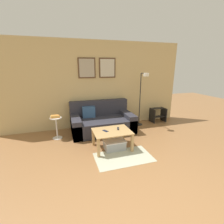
{
  "coord_description": "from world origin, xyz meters",
  "views": [
    {
      "loc": [
        -0.96,
        -1.22,
        1.84
      ],
      "look_at": [
        0.08,
        2.08,
        0.85
      ],
      "focal_mm": 26.0,
      "sensor_mm": 36.0,
      "label": 1
    }
  ],
  "objects_px": {
    "couch": "(102,122)",
    "cell_phone": "(105,131)",
    "storage_bin": "(114,144)",
    "step_stool": "(158,114)",
    "side_table": "(56,126)",
    "remote_control": "(118,129)",
    "coffee_table": "(112,134)",
    "floor_lamp": "(142,94)",
    "book_stack": "(55,116)"
  },
  "relations": [
    {
      "from": "cell_phone",
      "to": "step_stool",
      "type": "height_order",
      "value": "step_stool"
    },
    {
      "from": "step_stool",
      "to": "storage_bin",
      "type": "bearing_deg",
      "value": -145.84
    },
    {
      "from": "remote_control",
      "to": "step_stool",
      "type": "xyz_separation_m",
      "value": [
        1.88,
        1.25,
        -0.19
      ]
    },
    {
      "from": "floor_lamp",
      "to": "step_stool",
      "type": "height_order",
      "value": "floor_lamp"
    },
    {
      "from": "floor_lamp",
      "to": "book_stack",
      "type": "relative_size",
      "value": 7.11
    },
    {
      "from": "floor_lamp",
      "to": "step_stool",
      "type": "distance_m",
      "value": 1.1
    },
    {
      "from": "couch",
      "to": "side_table",
      "type": "distance_m",
      "value": 1.25
    },
    {
      "from": "coffee_table",
      "to": "storage_bin",
      "type": "relative_size",
      "value": 1.73
    },
    {
      "from": "coffee_table",
      "to": "floor_lamp",
      "type": "height_order",
      "value": "floor_lamp"
    },
    {
      "from": "floor_lamp",
      "to": "remote_control",
      "type": "relative_size",
      "value": 10.95
    },
    {
      "from": "coffee_table",
      "to": "floor_lamp",
      "type": "xyz_separation_m",
      "value": [
        1.3,
        1.08,
        0.67
      ]
    },
    {
      "from": "book_stack",
      "to": "remote_control",
      "type": "bearing_deg",
      "value": -32.73
    },
    {
      "from": "side_table",
      "to": "step_stool",
      "type": "bearing_deg",
      "value": 6.61
    },
    {
      "from": "couch",
      "to": "storage_bin",
      "type": "distance_m",
      "value": 1.15
    },
    {
      "from": "remote_control",
      "to": "couch",
      "type": "bearing_deg",
      "value": 116.46
    },
    {
      "from": "couch",
      "to": "cell_phone",
      "type": "xyz_separation_m",
      "value": [
        -0.18,
        -1.06,
        0.16
      ]
    },
    {
      "from": "side_table",
      "to": "step_stool",
      "type": "xyz_separation_m",
      "value": [
        3.26,
        0.38,
        -0.09
      ]
    },
    {
      "from": "coffee_table",
      "to": "storage_bin",
      "type": "height_order",
      "value": "coffee_table"
    },
    {
      "from": "step_stool",
      "to": "floor_lamp",
      "type": "bearing_deg",
      "value": -162.9
    },
    {
      "from": "storage_bin",
      "to": "step_stool",
      "type": "relative_size",
      "value": 1.01
    },
    {
      "from": "couch",
      "to": "storage_bin",
      "type": "relative_size",
      "value": 3.61
    },
    {
      "from": "book_stack",
      "to": "cell_phone",
      "type": "relative_size",
      "value": 1.65
    },
    {
      "from": "couch",
      "to": "storage_bin",
      "type": "height_order",
      "value": "couch"
    },
    {
      "from": "couch",
      "to": "side_table",
      "type": "relative_size",
      "value": 3.07
    },
    {
      "from": "side_table",
      "to": "book_stack",
      "type": "bearing_deg",
      "value": 122.22
    },
    {
      "from": "coffee_table",
      "to": "book_stack",
      "type": "bearing_deg",
      "value": 141.89
    },
    {
      "from": "storage_bin",
      "to": "side_table",
      "type": "height_order",
      "value": "side_table"
    },
    {
      "from": "remote_control",
      "to": "cell_phone",
      "type": "bearing_deg",
      "value": -154.32
    },
    {
      "from": "side_table",
      "to": "remote_control",
      "type": "distance_m",
      "value": 1.63
    },
    {
      "from": "side_table",
      "to": "floor_lamp",
      "type": "bearing_deg",
      "value": 3.35
    },
    {
      "from": "book_stack",
      "to": "step_stool",
      "type": "distance_m",
      "value": 3.31
    },
    {
      "from": "coffee_table",
      "to": "storage_bin",
      "type": "bearing_deg",
      "value": -47.43
    },
    {
      "from": "coffee_table",
      "to": "book_stack",
      "type": "height_order",
      "value": "book_stack"
    },
    {
      "from": "coffee_table",
      "to": "storage_bin",
      "type": "xyz_separation_m",
      "value": [
        0.04,
        -0.05,
        -0.24
      ]
    },
    {
      "from": "coffee_table",
      "to": "remote_control",
      "type": "relative_size",
      "value": 5.57
    },
    {
      "from": "coffee_table",
      "to": "side_table",
      "type": "bearing_deg",
      "value": 142.19
    },
    {
      "from": "floor_lamp",
      "to": "step_stool",
      "type": "xyz_separation_m",
      "value": [
        0.75,
        0.23,
        -0.77
      ]
    },
    {
      "from": "storage_bin",
      "to": "book_stack",
      "type": "height_order",
      "value": "book_stack"
    },
    {
      "from": "floor_lamp",
      "to": "cell_phone",
      "type": "bearing_deg",
      "value": -143.9
    },
    {
      "from": "floor_lamp",
      "to": "side_table",
      "type": "distance_m",
      "value": 2.61
    },
    {
      "from": "couch",
      "to": "cell_phone",
      "type": "distance_m",
      "value": 1.09
    },
    {
      "from": "couch",
      "to": "coffee_table",
      "type": "xyz_separation_m",
      "value": [
        -0.04,
        -1.09,
        0.07
      ]
    },
    {
      "from": "step_stool",
      "to": "side_table",
      "type": "bearing_deg",
      "value": -173.39
    },
    {
      "from": "couch",
      "to": "floor_lamp",
      "type": "relative_size",
      "value": 1.06
    },
    {
      "from": "coffee_table",
      "to": "step_stool",
      "type": "bearing_deg",
      "value": 32.67
    },
    {
      "from": "step_stool",
      "to": "coffee_table",
      "type": "bearing_deg",
      "value": -147.33
    },
    {
      "from": "storage_bin",
      "to": "coffee_table",
      "type": "bearing_deg",
      "value": 132.57
    },
    {
      "from": "coffee_table",
      "to": "step_stool",
      "type": "relative_size",
      "value": 1.74
    },
    {
      "from": "coffee_table",
      "to": "remote_control",
      "type": "bearing_deg",
      "value": 21.14
    },
    {
      "from": "floor_lamp",
      "to": "book_stack",
      "type": "height_order",
      "value": "floor_lamp"
    }
  ]
}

